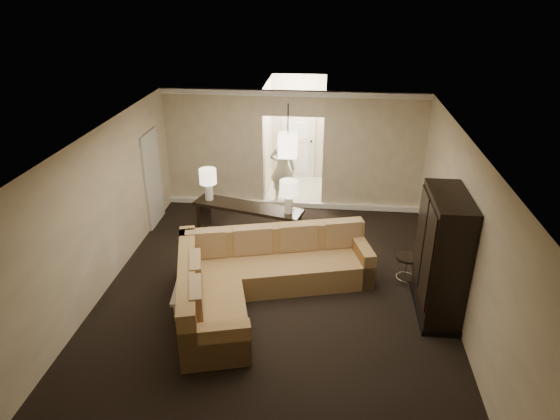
# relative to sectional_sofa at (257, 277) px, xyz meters

# --- Properties ---
(ground) EXTENTS (8.00, 8.00, 0.00)m
(ground) POSITION_rel_sectional_sofa_xyz_m (0.30, -0.15, -0.40)
(ground) COLOR black
(ground) RESTS_ON ground
(wall_back) EXTENTS (6.00, 0.04, 2.80)m
(wall_back) POSITION_rel_sectional_sofa_xyz_m (0.30, 3.85, 1.00)
(wall_back) COLOR beige
(wall_back) RESTS_ON ground
(wall_left) EXTENTS (0.04, 8.00, 2.80)m
(wall_left) POSITION_rel_sectional_sofa_xyz_m (-2.70, -0.15, 1.00)
(wall_left) COLOR beige
(wall_left) RESTS_ON ground
(wall_right) EXTENTS (0.04, 8.00, 2.80)m
(wall_right) POSITION_rel_sectional_sofa_xyz_m (3.30, -0.15, 1.00)
(wall_right) COLOR beige
(wall_right) RESTS_ON ground
(ceiling) EXTENTS (6.00, 8.00, 0.02)m
(ceiling) POSITION_rel_sectional_sofa_xyz_m (0.30, -0.15, 2.40)
(ceiling) COLOR white
(ceiling) RESTS_ON wall_back
(crown_molding) EXTENTS (6.00, 0.10, 0.12)m
(crown_molding) POSITION_rel_sectional_sofa_xyz_m (0.30, 3.80, 2.33)
(crown_molding) COLOR white
(crown_molding) RESTS_ON wall_back
(baseboard) EXTENTS (6.00, 0.10, 0.12)m
(baseboard) POSITION_rel_sectional_sofa_xyz_m (0.30, 3.80, -0.34)
(baseboard) COLOR white
(baseboard) RESTS_ON ground
(side_door) EXTENTS (0.05, 0.90, 2.10)m
(side_door) POSITION_rel_sectional_sofa_xyz_m (-2.67, 2.65, 0.65)
(side_door) COLOR silver
(side_door) RESTS_ON ground
(foyer) EXTENTS (1.44, 2.02, 2.80)m
(foyer) POSITION_rel_sectional_sofa_xyz_m (0.30, 5.20, 0.90)
(foyer) COLOR beige
(foyer) RESTS_ON ground
(sectional_sofa) EXTENTS (3.53, 3.35, 1.01)m
(sectional_sofa) POSITION_rel_sectional_sofa_xyz_m (0.00, 0.00, 0.00)
(sectional_sofa) COLOR brown
(sectional_sofa) RESTS_ON ground
(coffee_table) EXTENTS (1.01, 1.01, 0.38)m
(coffee_table) POSITION_rel_sectional_sofa_xyz_m (-0.88, -0.37, -0.21)
(coffee_table) COLOR white
(coffee_table) RESTS_ON ground
(console_table) EXTENTS (2.32, 1.09, 0.87)m
(console_table) POSITION_rel_sectional_sofa_xyz_m (-0.45, 1.85, 0.12)
(console_table) COLOR black
(console_table) RESTS_ON ground
(armoire) EXTENTS (0.62, 1.45, 2.08)m
(armoire) POSITION_rel_sectional_sofa_xyz_m (2.99, -0.07, 0.60)
(armoire) COLOR black
(armoire) RESTS_ON ground
(drink_table) EXTENTS (0.42, 0.42, 0.53)m
(drink_table) POSITION_rel_sectional_sofa_xyz_m (2.62, 0.75, -0.02)
(drink_table) COLOR black
(drink_table) RESTS_ON ground
(table_lamp_left) EXTENTS (0.35, 0.35, 0.67)m
(table_lamp_left) POSITION_rel_sectional_sofa_xyz_m (-1.29, 2.08, 0.92)
(table_lamp_left) COLOR white
(table_lamp_left) RESTS_ON console_table
(table_lamp_right) EXTENTS (0.35, 0.35, 0.67)m
(table_lamp_right) POSITION_rel_sectional_sofa_xyz_m (0.40, 1.63, 0.92)
(table_lamp_right) COLOR white
(table_lamp_right) RESTS_ON console_table
(pendant_light) EXTENTS (0.38, 0.38, 1.09)m
(pendant_light) POSITION_rel_sectional_sofa_xyz_m (0.30, 2.55, 1.55)
(pendant_light) COLOR black
(pendant_light) RESTS_ON ceiling
(person) EXTENTS (0.75, 0.56, 1.89)m
(person) POSITION_rel_sectional_sofa_xyz_m (0.03, 4.15, 0.54)
(person) COLOR beige
(person) RESTS_ON ground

